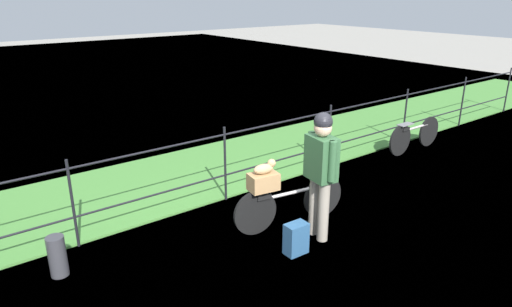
{
  "coord_description": "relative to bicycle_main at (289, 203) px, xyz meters",
  "views": [
    {
      "loc": [
        -3.55,
        -3.47,
        3.05
      ],
      "look_at": [
        0.12,
        1.3,
        0.9
      ],
      "focal_mm": 31.98,
      "sensor_mm": 36.0,
      "label": 1
    }
  ],
  "objects": [
    {
      "name": "harbor_water",
      "position": [
        -0.23,
        11.55,
        -0.33
      ],
      "size": [
        30.0,
        30.0,
        0.0
      ],
      "primitive_type": "plane",
      "color": "#426684",
      "rests_on": "ground"
    },
    {
      "name": "mooring_bollard",
      "position": [
        -2.84,
        0.7,
        -0.08
      ],
      "size": [
        0.2,
        0.2,
        0.49
      ],
      "primitive_type": "cylinder",
      "color": "#38383D",
      "rests_on": "ground"
    },
    {
      "name": "bicycle_parked",
      "position": [
        4.07,
        0.8,
        0.0
      ],
      "size": [
        1.6,
        0.16,
        0.62
      ],
      "color": "black",
      "rests_on": "ground"
    },
    {
      "name": "terrier_dog",
      "position": [
        -0.37,
        0.06,
        0.59
      ],
      "size": [
        0.32,
        0.18,
        0.18
      ],
      "color": "tan",
      "rests_on": "wooden_crate"
    },
    {
      "name": "cyclist_person",
      "position": [
        0.1,
        -0.47,
        0.68
      ],
      "size": [
        0.32,
        0.53,
        1.68
      ],
      "color": "gray",
      "rests_on": "ground"
    },
    {
      "name": "wooden_crate",
      "position": [
        -0.39,
        0.07,
        0.4
      ],
      "size": [
        0.42,
        0.3,
        0.23
      ],
      "primitive_type": "cube",
      "rotation": [
        0.0,
        0.0,
        -0.17
      ],
      "color": "#A87F51",
      "rests_on": "bicycle_main"
    },
    {
      "name": "bicycle_main",
      "position": [
        0.0,
        0.0,
        0.0
      ],
      "size": [
        1.68,
        0.34,
        0.61
      ],
      "color": "black",
      "rests_on": "ground"
    },
    {
      "name": "ground_plane",
      "position": [
        -0.23,
        -0.7,
        -0.33
      ],
      "size": [
        60.0,
        60.0,
        0.0
      ],
      "primitive_type": "plane",
      "color": "gray"
    },
    {
      "name": "backpack_on_paving",
      "position": [
        -0.41,
        -0.6,
        -0.13
      ],
      "size": [
        0.29,
        0.19,
        0.4
      ],
      "primitive_type": "cube",
      "rotation": [
        0.0,
        0.0,
        3.1
      ],
      "color": "#28517A",
      "rests_on": "ground"
    },
    {
      "name": "iron_fence",
      "position": [
        -0.23,
        1.2,
        0.36
      ],
      "size": [
        18.04,
        0.04,
        1.17
      ],
      "color": "black",
      "rests_on": "ground"
    },
    {
      "name": "grass_strip",
      "position": [
        -0.23,
        2.42,
        -0.31
      ],
      "size": [
        27.0,
        2.4,
        0.03
      ],
      "primitive_type": "cube",
      "color": "#478438",
      "rests_on": "ground"
    }
  ]
}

